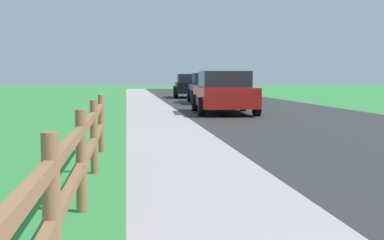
% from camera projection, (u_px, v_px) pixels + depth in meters
% --- Properties ---
extents(ground_plane, '(120.00, 120.00, 0.00)m').
position_uv_depth(ground_plane, '(171.00, 107.00, 24.96)').
color(ground_plane, '#34843F').
extents(road_asphalt, '(7.00, 66.00, 0.01)m').
position_uv_depth(road_asphalt, '(239.00, 104.00, 27.34)').
color(road_asphalt, '#2D2D2D').
rests_on(road_asphalt, ground).
extents(curb_concrete, '(6.00, 66.00, 0.01)m').
position_uv_depth(curb_concrete, '(105.00, 105.00, 26.59)').
color(curb_concrete, '#A89DA0').
rests_on(curb_concrete, ground).
extents(grass_verge, '(5.00, 66.00, 0.00)m').
position_uv_depth(grass_verge, '(73.00, 105.00, 26.41)').
color(grass_verge, '#34843F').
rests_on(grass_verge, ground).
extents(rail_fence, '(0.11, 11.24, 1.03)m').
position_uv_depth(rail_fence, '(70.00, 172.00, 4.43)').
color(rail_fence, '#916442').
rests_on(rail_fence, ground).
extents(parked_suv_red, '(2.26, 4.67, 1.54)m').
position_uv_depth(parked_suv_red, '(224.00, 92.00, 20.37)').
color(parked_suv_red, maroon).
rests_on(parked_suv_red, ground).
extents(parked_car_blue, '(2.22, 5.00, 1.52)m').
position_uv_depth(parked_car_blue, '(209.00, 88.00, 28.40)').
color(parked_car_blue, navy).
rests_on(parked_car_blue, ground).
extents(parked_car_black, '(2.37, 4.71, 1.50)m').
position_uv_depth(parked_car_black, '(191.00, 85.00, 35.35)').
color(parked_car_black, black).
rests_on(parked_car_black, ground).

